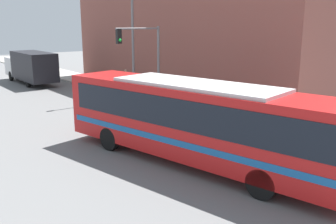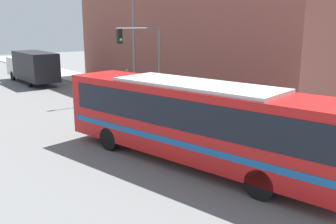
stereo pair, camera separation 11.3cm
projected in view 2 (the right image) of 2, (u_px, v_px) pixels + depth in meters
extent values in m
plane|color=slate|center=(202.00, 164.00, 14.82)|extent=(120.00, 120.00, 0.00)
cube|color=#B7B2A8|center=(102.00, 84.00, 33.87)|extent=(3.32, 70.00, 0.12)
cube|color=brown|center=(185.00, 18.00, 30.63)|extent=(6.00, 25.87, 11.76)
cube|color=red|center=(195.00, 121.00, 14.39)|extent=(4.82, 12.59, 2.68)
cube|color=black|center=(195.00, 108.00, 14.28)|extent=(4.66, 11.63, 1.12)
cube|color=#19599E|center=(195.00, 135.00, 14.52)|extent=(4.76, 12.12, 0.24)
cube|color=silver|center=(196.00, 85.00, 14.07)|extent=(3.53, 7.10, 0.16)
cylinder|color=black|center=(144.00, 128.00, 17.92)|extent=(0.47, 1.05, 1.02)
cylinder|color=black|center=(110.00, 139.00, 16.33)|extent=(0.47, 1.05, 1.02)
cylinder|color=black|center=(289.00, 165.00, 13.30)|extent=(0.47, 1.05, 1.02)
cylinder|color=black|center=(260.00, 184.00, 11.72)|extent=(0.47, 1.05, 1.02)
cube|color=black|center=(35.00, 66.00, 33.66)|extent=(2.28, 6.10, 2.46)
cube|color=silver|center=(21.00, 66.00, 37.01)|extent=(2.17, 2.37, 1.74)
cylinder|color=black|center=(13.00, 76.00, 36.29)|extent=(0.25, 0.90, 0.90)
cylinder|color=black|center=(30.00, 82.00, 32.48)|extent=(0.25, 0.90, 0.90)
cylinder|color=#999999|center=(227.00, 117.00, 20.46)|extent=(0.27, 0.27, 0.60)
sphere|color=#999999|center=(227.00, 110.00, 20.38)|extent=(0.25, 0.25, 0.25)
cylinder|color=#999999|center=(229.00, 117.00, 20.34)|extent=(0.12, 0.16, 0.12)
cylinder|color=slate|center=(159.00, 65.00, 24.98)|extent=(0.16, 0.16, 5.13)
cylinder|color=slate|center=(139.00, 28.00, 23.47)|extent=(3.20, 0.11, 0.11)
cube|color=black|center=(119.00, 36.00, 22.74)|extent=(0.30, 0.24, 0.90)
sphere|color=#19D83F|center=(121.00, 40.00, 22.69)|extent=(0.18, 0.18, 0.18)
cylinder|color=slate|center=(170.00, 98.00, 24.32)|extent=(0.06, 0.06, 1.13)
cylinder|color=#4C4C51|center=(170.00, 88.00, 24.16)|extent=(0.14, 0.14, 0.22)
cylinder|color=slate|center=(134.00, 40.00, 27.17)|extent=(0.18, 0.18, 8.24)
cylinder|color=#23283D|center=(127.00, 84.00, 30.79)|extent=(0.28, 0.28, 0.78)
cylinder|color=beige|center=(127.00, 76.00, 30.63)|extent=(0.34, 0.34, 0.65)
sphere|color=tan|center=(127.00, 71.00, 30.53)|extent=(0.21, 0.21, 0.21)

